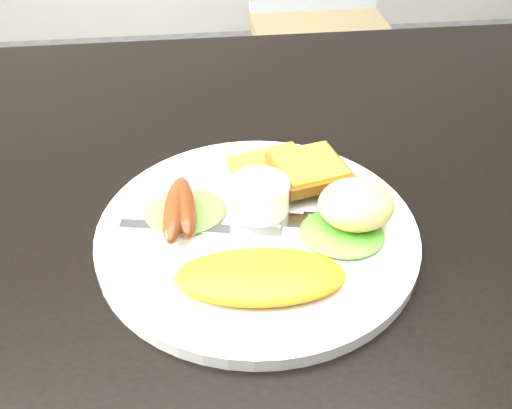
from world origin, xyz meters
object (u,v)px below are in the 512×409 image
at_px(dining_chair, 324,39).
at_px(plate, 257,233).
at_px(dining_table, 338,208).
at_px(person, 382,39).

bearing_deg(dining_chair, plate, -106.38).
relative_size(dining_table, person, 0.88).
bearing_deg(dining_table, dining_chair, 78.02).
distance_m(dining_table, dining_chair, 1.12).
bearing_deg(person, dining_chair, -69.73).
bearing_deg(dining_table, plate, -146.56).
height_order(dining_table, person, person).
distance_m(dining_chair, person, 0.60).
xyz_separation_m(dining_table, person, (0.20, 0.52, -0.05)).
bearing_deg(person, plate, 86.06).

